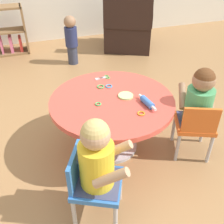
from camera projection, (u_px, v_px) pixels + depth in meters
name	position (u px, v px, depth m)	size (l,w,h in m)	color
ground_plane	(112.00, 146.00, 2.37)	(10.00, 10.00, 0.00)	#9E7247
craft_table	(112.00, 110.00, 2.14)	(0.99, 0.99, 0.50)	silver
child_chair_left	(92.00, 182.00, 1.65)	(0.40, 0.40, 0.54)	#B7B7BC
seated_child_left	(97.00, 157.00, 1.51)	(0.43, 0.40, 0.51)	#3F4772
child_chair_right	(195.00, 125.00, 2.12)	(0.39, 0.39, 0.54)	#B7B7BC
seated_child_right	(199.00, 99.00, 2.02)	(0.38, 0.42, 0.51)	#3F4772
armchair_dark	(129.00, 29.00, 4.13)	(0.95, 0.96, 0.85)	black
toddler_standing	(71.00, 39.00, 3.61)	(0.17, 0.17, 0.67)	#33384C
rolling_pin	(147.00, 102.00, 1.99)	(0.07, 0.23, 0.05)	#3F72CC
craft_scissors	(104.00, 77.00, 2.37)	(0.14, 0.08, 0.01)	silver
playdough_blob_0	(125.00, 95.00, 2.11)	(0.12, 0.12, 0.01)	#B2E58C
cookie_cutter_0	(141.00, 113.00, 1.91)	(0.06, 0.06, 0.01)	orange
cookie_cutter_1	(109.00, 86.00, 2.23)	(0.06, 0.06, 0.01)	#3F99D8
cookie_cutter_2	(101.00, 87.00, 2.23)	(0.06, 0.06, 0.01)	#4CB259
cookie_cutter_3	(98.00, 104.00, 2.01)	(0.05, 0.05, 0.01)	#4CB259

